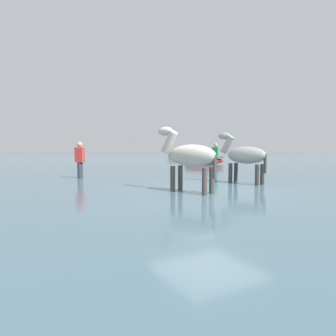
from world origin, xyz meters
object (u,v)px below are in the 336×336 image
boat_near_starboard (173,154)px  boat_far_inshore (204,160)px  horse_lead_pinto (189,157)px  person_wading_mid (80,162)px  person_wading_close (216,158)px  horse_trailing_grey (244,157)px

boat_near_starboard → boat_far_inshore: boat_near_starboard is taller
boat_near_starboard → horse_lead_pinto: bearing=-119.6°
boat_near_starboard → person_wading_mid: person_wading_mid is taller
boat_near_starboard → person_wading_mid: size_ratio=2.01×
boat_far_inshore → person_wading_close: size_ratio=1.68×
horse_trailing_grey → boat_near_starboard: (10.17, 21.63, -0.54)m
horse_lead_pinto → horse_trailing_grey: 2.61m
horse_lead_pinto → boat_far_inshore: horse_lead_pinto is taller
boat_near_starboard → boat_far_inshore: (-4.87, -12.30, -0.06)m
boat_far_inshore → person_wading_close: 5.28m
boat_near_starboard → boat_far_inshore: size_ratio=1.20×
horse_lead_pinto → horse_trailing_grey: (2.52, 0.68, -0.04)m
person_wading_mid → person_wading_close: same height
boat_near_starboard → person_wading_close: size_ratio=2.01×
horse_lead_pinto → boat_far_inshore: size_ratio=0.72×
horse_trailing_grey → boat_near_starboard: bearing=64.8°
boat_near_starboard → person_wading_close: person_wading_close is taller
horse_trailing_grey → boat_far_inshore: horse_trailing_grey is taller
boat_far_inshore → boat_near_starboard: bearing=68.4°
horse_lead_pinto → person_wading_mid: (-1.62, 4.83, -0.31)m
horse_trailing_grey → boat_near_starboard: size_ratio=0.59×
horse_lead_pinto → person_wading_close: 7.52m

